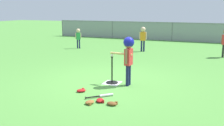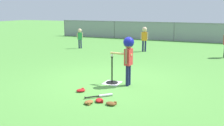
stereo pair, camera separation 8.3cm
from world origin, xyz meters
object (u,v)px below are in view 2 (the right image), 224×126
(glove_tossed_aside, at_px, (99,100))
(glove_outfield_drop, at_px, (111,104))
(baseball_on_tee, at_px, (112,55))
(glove_by_plate, at_px, (81,90))
(batter_child, at_px, (128,51))
(spare_bat_silver, at_px, (103,96))
(fielder_near_left, at_px, (144,36))
(fielder_deep_center, at_px, (80,36))
(glove_near_bats, at_px, (89,102))
(batting_tee, at_px, (112,79))

(glove_tossed_aside, distance_m, glove_outfield_drop, 0.32)
(baseball_on_tee, bearing_deg, glove_by_plate, -111.81)
(batter_child, bearing_deg, spare_bat_silver, -101.70)
(fielder_near_left, xyz_separation_m, fielder_deep_center, (-3.24, -0.34, -0.10))
(fielder_deep_center, relative_size, glove_outfield_drop, 4.26)
(baseball_on_tee, distance_m, fielder_deep_center, 6.35)
(fielder_near_left, bearing_deg, baseball_on_tee, -82.72)
(baseball_on_tee, relative_size, glove_near_bats, 0.29)
(batting_tee, distance_m, baseball_on_tee, 0.64)
(batter_child, height_order, spare_bat_silver, batter_child)
(glove_near_bats, bearing_deg, spare_bat_silver, 80.78)
(batting_tee, relative_size, batter_child, 0.57)
(batting_tee, height_order, glove_near_bats, batting_tee)
(batting_tee, height_order, baseball_on_tee, baseball_on_tee)
(batter_child, distance_m, fielder_deep_center, 6.68)
(fielder_near_left, bearing_deg, glove_by_plate, -87.37)
(batting_tee, xyz_separation_m, glove_tossed_aside, (0.32, -1.41, -0.08))
(batting_tee, height_order, glove_by_plate, batting_tee)
(baseball_on_tee, bearing_deg, batting_tee, 0.00)
(spare_bat_silver, relative_size, glove_tossed_aside, 1.93)
(baseball_on_tee, xyz_separation_m, batter_child, (0.47, -0.03, 0.15))
(glove_outfield_drop, bearing_deg, spare_bat_silver, 133.76)
(batting_tee, xyz_separation_m, fielder_deep_center, (-3.92, 5.00, 0.52))
(glove_near_bats, height_order, glove_outfield_drop, same)
(fielder_deep_center, height_order, glove_tossed_aside, fielder_deep_center)
(batter_child, distance_m, spare_bat_silver, 1.39)
(batter_child, xyz_separation_m, fielder_deep_center, (-4.39, 5.03, -0.26))
(fielder_near_left, relative_size, spare_bat_silver, 2.25)
(glove_near_bats, bearing_deg, baseball_on_tee, 95.83)
(batting_tee, relative_size, baseball_on_tee, 9.72)
(glove_near_bats, xyz_separation_m, glove_tossed_aside, (0.15, 0.19, 0.00))
(glove_outfield_drop, bearing_deg, glove_near_bats, -166.17)
(baseball_on_tee, bearing_deg, glove_tossed_aside, -77.38)
(batting_tee, xyz_separation_m, glove_near_bats, (0.16, -1.60, -0.08))
(baseball_on_tee, xyz_separation_m, glove_outfield_drop, (0.62, -1.49, -0.72))
(batter_child, relative_size, glove_by_plate, 4.70)
(glove_near_bats, xyz_separation_m, glove_outfield_drop, (0.46, 0.11, 0.00))
(baseball_on_tee, distance_m, batter_child, 0.49)
(glove_near_bats, bearing_deg, glove_by_plate, 131.65)
(fielder_near_left, height_order, glove_by_plate, fielder_near_left)
(batting_tee, bearing_deg, glove_by_plate, -111.81)
(fielder_deep_center, bearing_deg, glove_outfield_drop, -54.95)
(baseball_on_tee, relative_size, spare_bat_silver, 0.15)
(spare_bat_silver, bearing_deg, glove_near_bats, -99.22)
(spare_bat_silver, distance_m, glove_outfield_drop, 0.55)
(fielder_near_left, distance_m, glove_near_bats, 7.02)
(fielder_deep_center, xyz_separation_m, glove_outfield_drop, (4.55, -6.48, -0.60))
(batting_tee, height_order, fielder_deep_center, fielder_deep_center)
(glove_near_bats, relative_size, glove_tossed_aside, 0.98)
(batting_tee, distance_m, batter_child, 0.91)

